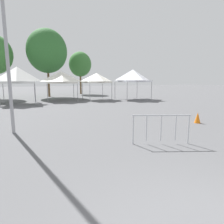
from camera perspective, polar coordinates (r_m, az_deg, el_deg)
name	(u,v)px	position (r m, az deg, el deg)	size (l,w,h in m)	color
canopy_tent_behind_left	(17,75)	(20.53, -26.24, 9.77)	(3.06, 3.06, 3.49)	#9E9EA3
canopy_tent_left_of_center	(61,77)	(22.32, -14.81, 9.90)	(3.43, 3.43, 3.21)	#9E9EA3
canopy_tent_center	(97,78)	(22.49, -4.59, 9.97)	(2.91, 2.91, 3.03)	#9E9EA3
canopy_tent_far_left	(133,76)	(23.00, 6.18, 10.61)	(3.36, 3.36, 3.47)	#9E9EA3
light_pole_near_lift	(2,0)	(9.71, -29.72, 26.81)	(0.36, 0.36, 9.57)	#9E9EA3
tree_behind_tents_center	(80,64)	(31.99, -9.41, 13.75)	(3.53, 3.53, 6.67)	brown
tree_behind_tents_left	(47,51)	(27.96, -18.68, 16.69)	(5.18, 5.18, 8.86)	brown
crowd_barrier_mid_lot	(161,123)	(7.07, 14.39, -3.31)	(1.98, 0.80, 1.08)	#B7BABF
traffic_cone_lot_center	(198,118)	(11.25, 24.00, -1.54)	(0.32, 0.32, 0.58)	orange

